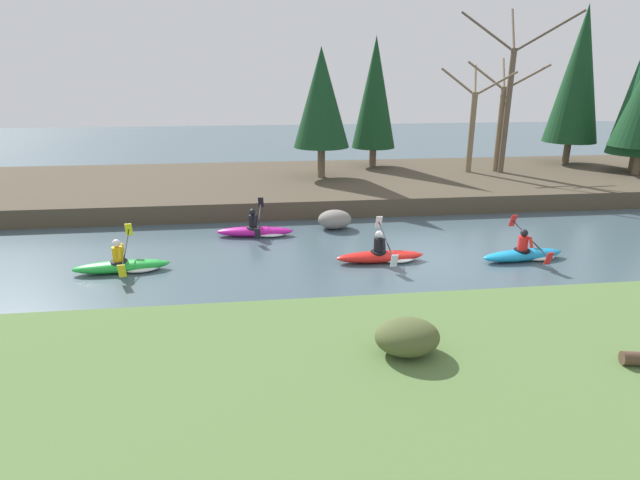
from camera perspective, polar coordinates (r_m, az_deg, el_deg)
The scene contains 15 objects.
ground_plane at distance 15.82m, azimuth 13.34°, elevation -2.46°, with size 90.00×90.00×0.00m, color #425660.
riverbank_near at distance 10.13m, azimuth 27.15°, elevation -14.07°, with size 44.00×6.18×0.80m.
riverbank_far at distance 25.04m, azimuth 5.60°, elevation 6.47°, with size 44.00×9.80×0.74m.
conifer_tree_far_left at distance 24.12m, azimuth 0.16°, elevation 15.89°, with size 2.65×2.65×6.00m.
conifer_tree_left at distance 27.28m, azimuth 6.29°, elevation 16.32°, with size 2.31×2.31×6.66m.
conifer_tree_mid_left at distance 31.36m, azimuth 27.46°, elevation 16.36°, with size 2.82×2.82×8.28m.
bare_tree_upstream at distance 26.75m, azimuth 17.02°, elevation 12.70°, with size 2.92×2.89×5.24m.
bare_tree_mid_upstream at distance 27.41m, azimuth 19.95°, elevation 12.87°, with size 3.10×3.06×5.58m.
bare_tree_mid_downstream at distance 27.06m, azimuth 20.76°, elevation 15.09°, with size 4.34×4.29×7.95m.
shrub_clump_nearest at distance 9.07m, azimuth 9.94°, elevation -10.84°, with size 1.15×0.96×0.62m.
kayaker_lead at distance 16.79m, azimuth 22.49°, elevation -1.46°, with size 2.79×2.07×1.20m.
kayaker_middle at distance 15.48m, azimuth 7.27°, elevation -1.78°, with size 2.77×2.06×1.20m.
kayaker_trailing at distance 17.95m, azimuth -7.10°, elevation 1.07°, with size 2.79×2.07×1.20m.
kayaker_far_back at distance 15.67m, azimuth -21.36°, elevation -2.70°, with size 2.79×2.07×1.20m.
boulder_midstream at distance 18.66m, azimuth 1.69°, elevation 2.37°, with size 1.25×0.98×0.71m.
Camera 1 is at (-5.36, -13.84, 5.49)m, focal length 28.00 mm.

